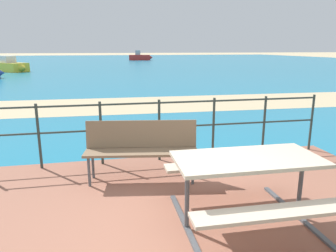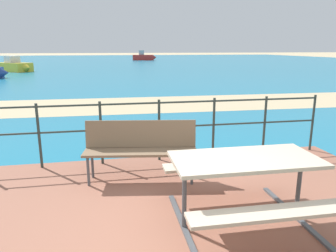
{
  "view_description": "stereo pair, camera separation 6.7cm",
  "coord_description": "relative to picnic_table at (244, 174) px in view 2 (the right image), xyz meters",
  "views": [
    {
      "loc": [
        -0.92,
        -2.83,
        1.99
      ],
      "look_at": [
        0.17,
        2.49,
        0.64
      ],
      "focal_mm": 34.01,
      "sensor_mm": 36.0,
      "label": 1
    },
    {
      "loc": [
        -0.85,
        -2.84,
        1.99
      ],
      "look_at": [
        0.17,
        2.49,
        0.64
      ],
      "focal_mm": 34.01,
      "sensor_mm": 36.0,
      "label": 2
    }
  ],
  "objects": [
    {
      "name": "boat_mid",
      "position": [
        4.54,
        48.96,
        -0.14
      ],
      "size": [
        3.88,
        1.7,
        1.54
      ],
      "rotation": [
        0.0,
        0.0,
        6.19
      ],
      "color": "red",
      "rests_on": "sea_water"
    },
    {
      "name": "railing_fence",
      "position": [
        -0.57,
        2.23,
        0.06
      ],
      "size": [
        5.94,
        0.04,
        1.07
      ],
      "color": "#2D3833",
      "rests_on": "patio_paving"
    },
    {
      "name": "park_bench",
      "position": [
        -0.98,
        1.46,
        -0.06
      ],
      "size": [
        1.68,
        0.66,
        0.88
      ],
      "rotation": [
        0.0,
        0.0,
        -0.15
      ],
      "color": "#7A6047",
      "rests_on": "patio_paving"
    },
    {
      "name": "sea_water",
      "position": [
        -0.57,
        39.83,
        -0.65
      ],
      "size": [
        90.0,
        90.0,
        0.01
      ],
      "primitive_type": "cube",
      "color": "teal",
      "rests_on": "ground"
    },
    {
      "name": "picnic_table",
      "position": [
        0.0,
        0.0,
        0.0
      ],
      "size": [
        1.59,
        1.53,
        0.78
      ],
      "rotation": [
        0.0,
        0.0,
        -0.01
      ],
      "color": "#BCAD93",
      "rests_on": "patio_paving"
    },
    {
      "name": "ground_plane",
      "position": [
        -0.57,
        -0.17,
        -0.66
      ],
      "size": [
        240.0,
        240.0,
        0.0
      ],
      "primitive_type": "plane",
      "color": "tan"
    },
    {
      "name": "beach_strip",
      "position": [
        -0.57,
        8.19,
        -0.65
      ],
      "size": [
        54.06,
        4.56,
        0.01
      ],
      "primitive_type": "cube",
      "rotation": [
        0.0,
        0.0,
        -0.02
      ],
      "color": "tan",
      "rests_on": "ground"
    },
    {
      "name": "boat_far",
      "position": [
        -9.01,
        26.29,
        -0.21
      ],
      "size": [
        3.34,
        3.2,
        1.28
      ],
      "rotation": [
        0.0,
        0.0,
        5.54
      ],
      "color": "yellow",
      "rests_on": "sea_water"
    },
    {
      "name": "patio_paving",
      "position": [
        -0.57,
        -0.17,
        -0.63
      ],
      "size": [
        6.4,
        5.2,
        0.06
      ],
      "primitive_type": "cube",
      "color": "#935B47",
      "rests_on": "ground"
    }
  ]
}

